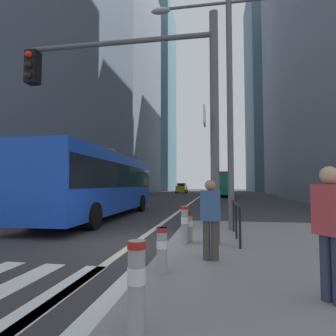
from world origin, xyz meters
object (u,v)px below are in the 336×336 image
(sedan_white_oncoming, at_px, (27,197))
(city_bus_blue_oncoming, at_px, (101,181))
(car_receding_near, at_px, (215,188))
(bollard_front, at_px, (137,281))
(car_oncoming_mid, at_px, (182,188))
(traffic_signal_gantry, at_px, (146,93))
(bollard_back, at_px, (189,225))
(city_bus_red_receding, at_px, (221,183))
(bollard_right, at_px, (185,223))
(pedestrian_walking, at_px, (211,216))
(street_lamp_post, at_px, (230,78))
(pedestrian_waiting, at_px, (331,226))
(bollard_left, at_px, (162,247))

(sedan_white_oncoming, bearing_deg, city_bus_blue_oncoming, -0.13)
(car_receding_near, height_order, bollard_front, car_receding_near)
(car_oncoming_mid, xyz_separation_m, traffic_signal_gantry, (4.84, -48.14, 3.09))
(sedan_white_oncoming, bearing_deg, bollard_back, -33.21)
(bollard_back, bearing_deg, sedan_white_oncoming, 146.79)
(city_bus_red_receding, height_order, bollard_back, city_bus_red_receding)
(traffic_signal_gantry, xyz_separation_m, bollard_right, (1.02, -0.01, -3.41))
(city_bus_blue_oncoming, height_order, bollard_front, city_bus_blue_oncoming)
(city_bus_red_receding, relative_size, traffic_signal_gantry, 1.85)
(pedestrian_walking, bearing_deg, street_lamp_post, 81.24)
(bollard_right, height_order, pedestrian_walking, pedestrian_walking)
(city_bus_blue_oncoming, distance_m, pedestrian_waiting, 11.84)
(car_oncoming_mid, relative_size, bollard_front, 4.77)
(bollard_left, bearing_deg, traffic_signal_gantry, 110.19)
(city_bus_blue_oncoming, xyz_separation_m, bollard_back, (4.97, -5.92, -1.26))
(car_oncoming_mid, distance_m, car_receding_near, 6.95)
(car_oncoming_mid, height_order, street_lamp_post, street_lamp_post)
(bollard_right, bearing_deg, car_oncoming_mid, 96.94)
(city_bus_blue_oncoming, relative_size, car_oncoming_mid, 2.64)
(bollard_left, bearing_deg, bollard_back, 85.48)
(car_receding_near, bearing_deg, sedan_white_oncoming, -102.31)
(sedan_white_oncoming, relative_size, bollard_back, 5.74)
(bollard_front, distance_m, bollard_left, 1.97)
(traffic_signal_gantry, distance_m, street_lamp_post, 3.56)
(car_oncoming_mid, bearing_deg, car_receding_near, 19.65)
(bollard_back, bearing_deg, bollard_front, -91.22)
(bollard_left, bearing_deg, city_bus_red_receding, 87.38)
(sedan_white_oncoming, bearing_deg, pedestrian_walking, -38.46)
(car_oncoming_mid, xyz_separation_m, bollard_back, (5.94, -47.91, -0.42))
(street_lamp_post, height_order, pedestrian_waiting, street_lamp_post)
(pedestrian_walking, bearing_deg, car_receding_near, 89.99)
(bollard_back, bearing_deg, car_receding_near, 89.31)
(sedan_white_oncoming, height_order, car_receding_near, same)
(traffic_signal_gantry, xyz_separation_m, bollard_left, (0.89, -2.43, -3.50))
(bollard_left, height_order, bollard_back, bollard_left)
(traffic_signal_gantry, bearing_deg, bollard_back, 11.46)
(pedestrian_waiting, xyz_separation_m, pedestrian_walking, (-1.55, 1.77, -0.09))
(pedestrian_waiting, bearing_deg, city_bus_red_receding, 91.02)
(city_bus_red_receding, relative_size, pedestrian_walking, 7.03)
(car_receding_near, bearing_deg, car_oncoming_mid, -160.35)
(car_oncoming_mid, distance_m, pedestrian_waiting, 52.05)
(sedan_white_oncoming, xyz_separation_m, city_bus_red_receding, (10.53, 28.12, 0.85))
(bollard_front, bearing_deg, bollard_back, 88.78)
(traffic_signal_gantry, bearing_deg, city_bus_blue_oncoming, 122.15)
(city_bus_blue_oncoming, distance_m, bollard_front, 11.67)
(city_bus_blue_oncoming, distance_m, car_receding_near, 44.68)
(sedan_white_oncoming, relative_size, bollard_left, 5.73)
(car_oncoming_mid, distance_m, pedestrian_walking, 50.08)
(pedestrian_waiting, bearing_deg, car_oncoming_mid, 98.94)
(street_lamp_post, relative_size, pedestrian_waiting, 4.65)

